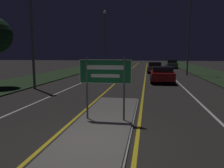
{
  "coord_description": "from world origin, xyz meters",
  "views": [
    {
      "loc": [
        1.52,
        -5.76,
        2.5
      ],
      "look_at": [
        0.0,
        3.44,
        1.22
      ],
      "focal_mm": 35.0,
      "sensor_mm": 36.0,
      "label": 1
    }
  ],
  "objects_px": {
    "streetlight_right_near": "(190,19)",
    "car_approaching_0": "(104,72)",
    "highway_sign": "(105,75)",
    "car_receding_1": "(155,67)",
    "car_approaching_1": "(104,64)",
    "streetlight_left_near": "(31,6)",
    "car_approaching_2": "(112,63)",
    "car_receding_0": "(162,74)",
    "car_receding_2": "(172,64)",
    "streetlight_left_far": "(105,31)"
  },
  "relations": [
    {
      "from": "car_receding_2",
      "to": "car_approaching_1",
      "type": "height_order",
      "value": "car_receding_2"
    },
    {
      "from": "streetlight_left_near",
      "to": "car_receding_1",
      "type": "height_order",
      "value": "streetlight_left_near"
    },
    {
      "from": "highway_sign",
      "to": "streetlight_left_near",
      "type": "xyz_separation_m",
      "value": [
        -6.6,
        6.88,
        4.05
      ]
    },
    {
      "from": "streetlight_left_near",
      "to": "car_approaching_2",
      "type": "height_order",
      "value": "streetlight_left_near"
    },
    {
      "from": "highway_sign",
      "to": "car_approaching_2",
      "type": "relative_size",
      "value": 0.53
    },
    {
      "from": "streetlight_right_near",
      "to": "car_approaching_2",
      "type": "distance_m",
      "value": 22.59
    },
    {
      "from": "car_receding_2",
      "to": "car_approaching_0",
      "type": "distance_m",
      "value": 20.82
    },
    {
      "from": "streetlight_right_near",
      "to": "car_receding_2",
      "type": "height_order",
      "value": "streetlight_right_near"
    },
    {
      "from": "car_receding_1",
      "to": "car_approaching_1",
      "type": "bearing_deg",
      "value": 139.79
    },
    {
      "from": "car_receding_0",
      "to": "streetlight_right_near",
      "type": "bearing_deg",
      "value": 65.33
    },
    {
      "from": "highway_sign",
      "to": "car_receding_0",
      "type": "distance_m",
      "value": 12.39
    },
    {
      "from": "streetlight_left_far",
      "to": "car_receding_0",
      "type": "height_order",
      "value": "streetlight_left_far"
    },
    {
      "from": "streetlight_right_near",
      "to": "car_approaching_2",
      "type": "bearing_deg",
      "value": 123.65
    },
    {
      "from": "streetlight_left_near",
      "to": "car_receding_2",
      "type": "distance_m",
      "value": 28.83
    },
    {
      "from": "streetlight_right_near",
      "to": "car_receding_0",
      "type": "relative_size",
      "value": 2.57
    },
    {
      "from": "car_receding_0",
      "to": "car_approaching_0",
      "type": "height_order",
      "value": "car_receding_0"
    },
    {
      "from": "streetlight_left_far",
      "to": "car_approaching_1",
      "type": "bearing_deg",
      "value": -82.43
    },
    {
      "from": "car_receding_0",
      "to": "streetlight_left_near",
      "type": "bearing_deg",
      "value": -151.16
    },
    {
      "from": "highway_sign",
      "to": "car_receding_1",
      "type": "distance_m",
      "value": 22.47
    },
    {
      "from": "car_approaching_0",
      "to": "car_approaching_1",
      "type": "height_order",
      "value": "car_approaching_1"
    },
    {
      "from": "streetlight_left_near",
      "to": "car_approaching_2",
      "type": "distance_m",
      "value": 31.11
    },
    {
      "from": "streetlight_left_near",
      "to": "streetlight_right_near",
      "type": "relative_size",
      "value": 0.9
    },
    {
      "from": "car_approaching_0",
      "to": "car_approaching_1",
      "type": "xyz_separation_m",
      "value": [
        -3.22,
        15.97,
        0.06
      ]
    },
    {
      "from": "car_receding_2",
      "to": "highway_sign",
      "type": "bearing_deg",
      "value": -99.89
    },
    {
      "from": "streetlight_right_near",
      "to": "car_approaching_2",
      "type": "relative_size",
      "value": 2.49
    },
    {
      "from": "car_approaching_2",
      "to": "streetlight_right_near",
      "type": "bearing_deg",
      "value": -56.35
    },
    {
      "from": "streetlight_right_near",
      "to": "car_approaching_0",
      "type": "bearing_deg",
      "value": -146.58
    },
    {
      "from": "car_approaching_2",
      "to": "car_receding_0",
      "type": "bearing_deg",
      "value": -71.12
    },
    {
      "from": "car_approaching_1",
      "to": "car_approaching_2",
      "type": "xyz_separation_m",
      "value": [
        0.06,
        8.13,
        -0.02
      ]
    },
    {
      "from": "streetlight_left_far",
      "to": "streetlight_left_near",
      "type": "bearing_deg",
      "value": -90.42
    },
    {
      "from": "streetlight_left_near",
      "to": "car_receding_2",
      "type": "bearing_deg",
      "value": 64.41
    },
    {
      "from": "streetlight_right_near",
      "to": "car_approaching_0",
      "type": "distance_m",
      "value": 12.19
    },
    {
      "from": "car_receding_2",
      "to": "car_approaching_2",
      "type": "relative_size",
      "value": 1.0
    },
    {
      "from": "car_receding_2",
      "to": "car_approaching_1",
      "type": "distance_m",
      "value": 12.08
    },
    {
      "from": "streetlight_left_near",
      "to": "car_approaching_1",
      "type": "distance_m",
      "value": 23.13
    },
    {
      "from": "streetlight_left_far",
      "to": "streetlight_right_near",
      "type": "bearing_deg",
      "value": -45.83
    },
    {
      "from": "streetlight_left_near",
      "to": "streetlight_left_far",
      "type": "bearing_deg",
      "value": 89.58
    },
    {
      "from": "streetlight_left_near",
      "to": "car_receding_0",
      "type": "bearing_deg",
      "value": 28.84
    },
    {
      "from": "car_approaching_2",
      "to": "streetlight_left_near",
      "type": "bearing_deg",
      "value": -91.17
    },
    {
      "from": "car_receding_0",
      "to": "car_approaching_2",
      "type": "relative_size",
      "value": 0.97
    },
    {
      "from": "streetlight_left_near",
      "to": "car_approaching_0",
      "type": "relative_size",
      "value": 2.26
    },
    {
      "from": "streetlight_right_near",
      "to": "car_approaching_1",
      "type": "relative_size",
      "value": 2.61
    },
    {
      "from": "car_receding_1",
      "to": "car_receding_2",
      "type": "xyz_separation_m",
      "value": [
        3.26,
        10.17,
        0.02
      ]
    },
    {
      "from": "highway_sign",
      "to": "streetlight_right_near",
      "type": "height_order",
      "value": "streetlight_right_near"
    },
    {
      "from": "car_receding_1",
      "to": "car_approaching_2",
      "type": "xyz_separation_m",
      "value": [
        -8.38,
        15.26,
        -0.01
      ]
    },
    {
      "from": "streetlight_left_far",
      "to": "car_approaching_0",
      "type": "relative_size",
      "value": 2.4
    },
    {
      "from": "car_receding_1",
      "to": "car_approaching_1",
      "type": "xyz_separation_m",
      "value": [
        -8.44,
        7.13,
        0.0
      ]
    },
    {
      "from": "car_approaching_1",
      "to": "car_receding_1",
      "type": "bearing_deg",
      "value": -40.21
    },
    {
      "from": "streetlight_left_near",
      "to": "car_receding_1",
      "type": "distance_m",
      "value": 18.57
    },
    {
      "from": "streetlight_left_far",
      "to": "car_receding_1",
      "type": "xyz_separation_m",
      "value": [
        8.82,
        -9.99,
        -5.91
      ]
    }
  ]
}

